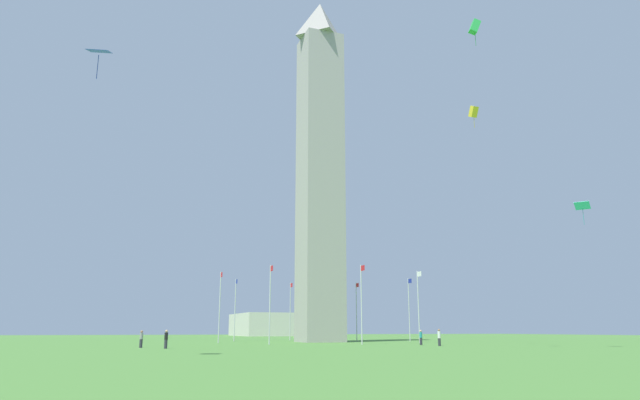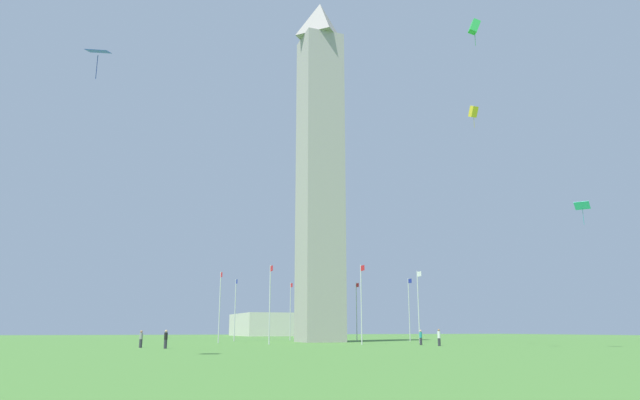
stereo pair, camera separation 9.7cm
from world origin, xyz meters
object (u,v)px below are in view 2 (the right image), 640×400
Objects in this scene: flagpole_n at (361,301)px; kite_blue_diamond at (98,52)px; flagpole_e at (409,307)px; flagpole_nw at (270,301)px; person_white_shirt at (439,337)px; person_gray_shirt at (141,339)px; flagpole_w at (220,304)px; person_black_shirt at (166,339)px; distant_building at (261,325)px; person_teal_shirt at (421,338)px; kite_cyan_diamond at (582,206)px; flagpole_se at (357,309)px; obelisk_monument at (320,161)px; kite_green_box at (474,27)px; flagpole_s at (290,309)px; flagpole_sw at (235,307)px; kite_yellow_box at (473,112)px; flagpole_ne at (418,303)px.

flagpole_n is 41.73m from kite_blue_diamond.
flagpole_e is 1.00× the size of flagpole_nw.
flagpole_nw is at bearing 44.48° from person_white_shirt.
person_gray_shirt is at bearing -65.50° from flagpole_e.
flagpole_n is 20.11m from flagpole_w.
flagpole_e is 4.26× the size of kite_blue_diamond.
flagpole_e reaches higher than person_black_shirt.
flagpole_n is at bearing -7.31° from distant_building.
flagpole_nw is at bearing 37.01° from person_teal_shirt.
kite_blue_diamond is at bearing -82.82° from kite_cyan_diamond.
flagpole_se is 45.61m from person_black_shirt.
kite_green_box is (35.37, 2.78, 3.59)m from obelisk_monument.
flagpole_s is 63.21m from kite_blue_diamond.
flagpole_n is 1.00× the size of flagpole_se.
person_teal_shirt is 0.62× the size of kite_green_box.
person_teal_shirt is at bearing 46.55° from flagpole_w.
flagpole_e is 24.45m from person_white_shirt.
flagpole_se reaches higher than person_black_shirt.
obelisk_monument is at bearing 143.03° from kite_blue_diamond.
flagpole_nw reaches higher than person_teal_shirt.
obelisk_monument is 25.59m from flagpole_sw.
flagpole_e is at bearing -178.51° from kite_cyan_diamond.
flagpole_nw is at bearing 146.17° from kite_blue_diamond.
person_black_shirt is 41.27m from kite_green_box.
person_white_shirt is (36.60, 5.30, -4.17)m from flagpole_s.
flagpole_s is 5.59× the size of person_teal_shirt.
flagpole_nw is at bearing -36.17° from person_black_shirt.
obelisk_monument is 19.62× the size of kite_green_box.
flagpole_nw is 5.72× the size of person_gray_shirt.
person_teal_shirt is at bearing 15.99° from obelisk_monument.
obelisk_monument is 5.67× the size of flagpole_w.
person_teal_shirt is (18.51, -8.90, -4.22)m from flagpole_e.
person_teal_shirt is (18.51, 19.54, -4.22)m from flagpole_w.
kite_cyan_diamond is (11.58, 9.80, 12.69)m from person_white_shirt.
distant_building is (-116.52, -2.69, -10.52)m from kite_cyan_diamond.
flagpole_sw is 5.59× the size of person_teal_shirt.
flagpole_se is at bearing 67.50° from flagpole_s.
flagpole_e reaches higher than person_teal_shirt.
kite_yellow_box is (4.19, 32.16, 25.09)m from person_black_shirt.
person_black_shirt is 26.98m from kite_blue_diamond.
flagpole_s is (-28.44, 0.00, 0.00)m from flagpole_n.
person_teal_shirt is (8.45, -4.74, -4.22)m from flagpole_ne.
flagpole_sw is at bearing -157.50° from flagpole_n.
flagpole_sw is 0.35× the size of distant_building.
flagpole_s is at bearing 157.50° from flagpole_nw.
flagpole_n and flagpole_se have the same top height.
distant_building is at bearing -178.75° from flagpole_e.
flagpole_ne is 25.88m from kite_cyan_diamond.
flagpole_e is 5.55× the size of person_black_shirt.
flagpole_e and flagpole_nw have the same top height.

